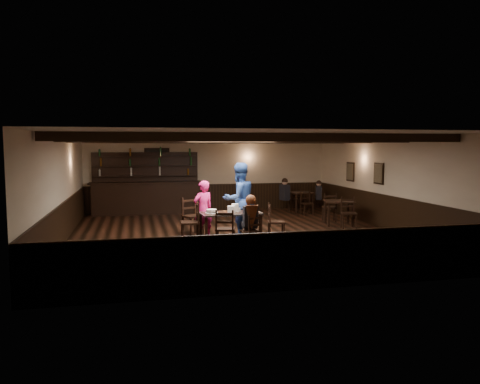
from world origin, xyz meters
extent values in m
plane|color=black|center=(0.00, 0.00, 0.00)|extent=(10.00, 10.00, 0.00)
cube|color=beige|center=(0.00, 5.00, 1.35)|extent=(9.00, 0.02, 2.70)
cube|color=beige|center=(0.00, -5.00, 1.35)|extent=(9.00, 0.02, 2.70)
cube|color=beige|center=(-4.50, 0.00, 1.35)|extent=(0.02, 10.00, 2.70)
cube|color=beige|center=(4.50, 0.00, 1.35)|extent=(0.02, 10.00, 2.70)
cube|color=silver|center=(0.00, 0.00, 2.70)|extent=(9.00, 10.00, 0.02)
cube|color=black|center=(0.00, 4.97, 0.50)|extent=(9.00, 0.04, 1.00)
cube|color=black|center=(0.00, -4.97, 0.50)|extent=(9.00, 0.04, 1.00)
cube|color=black|center=(-4.47, 0.00, 0.50)|extent=(0.04, 10.00, 1.00)
cube|color=black|center=(4.47, 0.00, 0.50)|extent=(0.04, 10.00, 1.00)
cube|color=black|center=(-1.90, 4.97, 1.85)|extent=(0.90, 0.03, 1.00)
cube|color=black|center=(-1.90, 4.95, 1.85)|extent=(0.80, 0.02, 0.90)
cube|color=black|center=(4.47, 0.50, 1.60)|extent=(0.03, 0.55, 0.65)
cube|color=#72664C|center=(4.45, 0.50, 1.60)|extent=(0.02, 0.45, 0.55)
cube|color=black|center=(4.47, 2.40, 1.55)|extent=(0.03, 0.55, 0.65)
cube|color=#72664C|center=(4.45, 2.40, 1.55)|extent=(0.02, 0.45, 0.55)
cube|color=black|center=(0.00, -3.00, 2.60)|extent=(8.90, 0.18, 0.18)
cube|color=black|center=(0.00, -1.00, 2.60)|extent=(8.90, 0.18, 0.18)
cube|color=black|center=(0.00, 1.00, 2.60)|extent=(8.90, 0.18, 0.18)
cube|color=black|center=(0.00, 3.00, 2.60)|extent=(8.90, 0.18, 0.18)
cube|color=black|center=(-1.03, -1.21, 0.36)|extent=(0.06, 0.06, 0.71)
cube|color=black|center=(-1.08, -0.57, 0.36)|extent=(0.06, 0.06, 0.71)
cube|color=black|center=(0.37, -1.10, 0.36)|extent=(0.06, 0.06, 0.71)
cube|color=black|center=(0.32, -0.46, 0.36)|extent=(0.06, 0.06, 0.71)
cube|color=black|center=(-0.35, -0.83, 0.73)|extent=(1.58, 0.88, 0.04)
cube|color=#A5A8AD|center=(-0.38, -0.47, 0.73)|extent=(1.52, 0.15, 0.04)
cube|color=#A5A8AD|center=(-0.32, -1.20, 0.73)|extent=(1.52, 0.15, 0.04)
cube|color=#A5A8AD|center=(0.39, -0.78, 0.73)|extent=(0.09, 0.76, 0.04)
cube|color=#A5A8AD|center=(-1.10, -0.89, 0.73)|extent=(0.09, 0.76, 0.04)
cube|color=black|center=(-0.41, -1.51, 0.23)|extent=(0.05, 0.05, 0.46)
cube|color=black|center=(-0.51, -1.85, 0.23)|extent=(0.05, 0.05, 0.46)
cube|color=black|center=(-0.77, -1.40, 0.23)|extent=(0.05, 0.05, 0.46)
cube|color=black|center=(-0.87, -1.75, 0.23)|extent=(0.05, 0.05, 0.46)
cube|color=black|center=(-0.64, -1.63, 0.48)|extent=(0.55, 0.53, 0.04)
cube|color=black|center=(-0.69, -1.80, 0.72)|extent=(0.44, 0.16, 0.48)
cube|color=black|center=(-0.69, -1.80, 0.67)|extent=(0.38, 0.13, 0.05)
cube|color=black|center=(-0.69, -1.80, 0.86)|extent=(0.38, 0.13, 0.05)
cube|color=black|center=(0.08, -1.37, 0.19)|extent=(0.04, 0.04, 0.38)
cube|color=black|center=(0.19, -1.65, 0.19)|extent=(0.04, 0.04, 0.38)
cube|color=black|center=(-0.22, -1.49, 0.19)|extent=(0.04, 0.04, 0.38)
cube|color=black|center=(-0.10, -1.77, 0.19)|extent=(0.04, 0.04, 0.38)
cube|color=black|center=(-0.01, -1.57, 0.40)|extent=(0.48, 0.47, 0.04)
cube|color=black|center=(0.05, -1.71, 0.60)|extent=(0.36, 0.18, 0.40)
cube|color=black|center=(0.05, -1.71, 0.56)|extent=(0.30, 0.15, 0.04)
cube|color=black|center=(0.05, -1.71, 0.72)|extent=(0.30, 0.15, 0.04)
cube|color=black|center=(-1.55, -0.52, 0.25)|extent=(0.04, 0.04, 0.49)
cube|color=black|center=(-1.16, -0.54, 0.25)|extent=(0.04, 0.04, 0.49)
cube|color=black|center=(-1.57, -0.93, 0.25)|extent=(0.04, 0.04, 0.49)
cube|color=black|center=(-1.18, -0.95, 0.25)|extent=(0.04, 0.04, 0.49)
cube|color=black|center=(-1.36, -0.73, 0.52)|extent=(0.48, 0.50, 0.05)
cube|color=black|center=(-1.17, -0.74, 0.77)|extent=(0.06, 0.48, 0.52)
cube|color=black|center=(-1.17, -0.74, 0.72)|extent=(0.04, 0.41, 0.06)
cube|color=black|center=(-1.17, -0.74, 0.93)|extent=(0.04, 0.41, 0.06)
cube|color=black|center=(0.99, -1.08, 0.23)|extent=(0.04, 0.04, 0.45)
cube|color=black|center=(0.63, -1.01, 0.23)|extent=(0.04, 0.04, 0.45)
cube|color=black|center=(1.06, -0.71, 0.23)|extent=(0.04, 0.04, 0.45)
cube|color=black|center=(0.71, -0.64, 0.23)|extent=(0.04, 0.04, 0.45)
cube|color=black|center=(0.85, -0.86, 0.47)|extent=(0.50, 0.51, 0.04)
cube|color=black|center=(0.67, -0.83, 0.71)|extent=(0.12, 0.44, 0.47)
cube|color=black|center=(0.67, -0.83, 0.66)|extent=(0.10, 0.38, 0.05)
cube|color=black|center=(0.67, -0.83, 0.85)|extent=(0.10, 0.38, 0.05)
cube|color=black|center=(-1.26, 0.08, 0.24)|extent=(0.05, 0.05, 0.49)
cube|color=black|center=(-1.43, 0.42, 0.24)|extent=(0.05, 0.05, 0.49)
cube|color=black|center=(-0.89, 0.26, 0.24)|extent=(0.05, 0.05, 0.49)
cube|color=black|center=(-1.07, 0.61, 0.24)|extent=(0.05, 0.05, 0.49)
cube|color=black|center=(-1.16, 0.34, 0.51)|extent=(0.63, 0.62, 0.05)
cube|color=black|center=(-1.25, 0.51, 0.77)|extent=(0.44, 0.25, 0.51)
cube|color=black|center=(-1.25, 0.51, 0.72)|extent=(0.38, 0.21, 0.06)
cube|color=black|center=(-1.25, 0.51, 0.92)|extent=(0.38, 0.21, 0.06)
imported|color=#D72467|center=(-0.96, -0.24, 0.76)|extent=(0.65, 0.55, 1.52)
imported|color=navy|center=(0.04, -0.08, 0.99)|extent=(1.16, 1.03, 1.98)
cube|color=black|center=(-0.01, -1.45, 0.52)|extent=(0.32, 0.32, 0.13)
cube|color=black|center=(-0.01, -1.57, 0.75)|extent=(0.34, 0.20, 0.48)
cylinder|color=black|center=(-0.01, -1.57, 0.97)|extent=(0.10, 0.34, 0.34)
sphere|color=#D8A384|center=(-0.01, -1.57, 1.12)|extent=(0.21, 0.21, 0.21)
sphere|color=#35170C|center=(-0.01, -1.60, 1.13)|extent=(0.26, 0.26, 0.26)
cone|color=#35170C|center=(-0.01, -1.70, 0.73)|extent=(0.20, 0.20, 0.60)
cylinder|color=white|center=(-0.84, -0.87, 0.76)|extent=(0.32, 0.32, 0.01)
cylinder|color=white|center=(-0.84, -0.87, 0.81)|extent=(0.26, 0.26, 0.09)
cylinder|color=silver|center=(-0.84, -0.87, 0.79)|extent=(0.28, 0.28, 0.04)
cylinder|color=white|center=(-0.35, -0.90, 0.84)|extent=(0.19, 0.19, 0.17)
cylinder|color=white|center=(-0.22, -0.76, 0.86)|extent=(0.18, 0.18, 0.21)
cylinder|color=#A5A8AD|center=(-0.34, -0.77, 0.77)|extent=(0.05, 0.05, 0.03)
sphere|color=orange|center=(-0.34, -0.77, 0.80)|extent=(0.03, 0.03, 0.03)
cylinder|color=silver|center=(0.05, -0.91, 0.80)|extent=(0.03, 0.03, 0.09)
cylinder|color=#A5A8AD|center=(0.02, -0.85, 0.80)|extent=(0.04, 0.04, 0.10)
cylinder|color=silver|center=(-0.10, -0.72, 0.80)|extent=(0.06, 0.06, 0.10)
cube|color=maroon|center=(0.20, -0.88, 0.75)|extent=(0.31, 0.25, 0.00)
cube|color=#0F184F|center=(0.24, -0.63, 0.75)|extent=(0.32, 0.24, 0.00)
cube|color=black|center=(-2.31, 4.65, 0.55)|extent=(3.75, 0.60, 1.10)
cube|color=black|center=(-2.31, 4.65, 1.12)|extent=(3.95, 0.70, 0.05)
cube|color=black|center=(-2.31, 4.92, 1.10)|extent=(3.75, 0.10, 2.20)
cube|color=black|center=(-2.31, 4.82, 1.35)|extent=(3.65, 0.22, 0.03)
cube|color=black|center=(-2.31, 4.82, 1.70)|extent=(3.65, 0.22, 0.03)
cube|color=black|center=(-2.31, 4.82, 2.05)|extent=(3.65, 0.22, 0.03)
cube|color=black|center=(3.40, 0.94, 0.73)|extent=(1.05, 1.05, 0.04)
cube|color=black|center=(2.96, 0.69, 0.35)|extent=(0.05, 0.05, 0.71)
cube|color=black|center=(3.14, 1.38, 0.35)|extent=(0.05, 0.05, 0.71)
cube|color=black|center=(3.65, 0.51, 0.35)|extent=(0.05, 0.05, 0.71)
cube|color=black|center=(3.83, 1.20, 0.35)|extent=(0.05, 0.05, 0.71)
cube|color=black|center=(3.19, 3.75, 0.73)|extent=(0.83, 0.83, 0.04)
cube|color=black|center=(2.90, 3.41, 0.35)|extent=(0.05, 0.05, 0.71)
cube|color=black|center=(2.85, 4.04, 0.35)|extent=(0.05, 0.05, 0.71)
cube|color=black|center=(3.53, 3.46, 0.35)|extent=(0.05, 0.05, 0.71)
cube|color=black|center=(3.48, 4.09, 0.35)|extent=(0.05, 0.05, 0.71)
cube|color=black|center=(2.59, 3.78, 0.75)|extent=(0.31, 0.43, 0.56)
sphere|color=#D8A384|center=(2.59, 3.78, 1.13)|extent=(0.22, 0.22, 0.22)
sphere|color=black|center=(2.59, 3.78, 1.16)|extent=(0.23, 0.23, 0.23)
cube|color=black|center=(3.86, 3.70, 0.72)|extent=(0.31, 0.39, 0.50)
sphere|color=#D8A384|center=(3.86, 3.70, 1.05)|extent=(0.19, 0.19, 0.19)
sphere|color=black|center=(3.86, 3.70, 1.08)|extent=(0.20, 0.20, 0.20)
camera|label=1|loc=(-2.67, -12.27, 2.42)|focal=35.00mm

